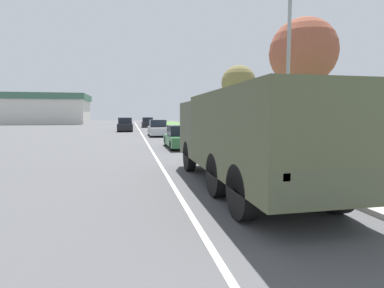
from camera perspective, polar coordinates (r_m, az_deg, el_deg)
name	(u,v)px	position (r m, az deg, el deg)	size (l,w,h in m)	color
ground_plane	(140,131)	(38.71, -9.85, 2.39)	(180.00, 180.00, 0.00)	#4C4C4F
lane_centre_stripe	(140,131)	(38.71, -9.85, 2.39)	(0.12, 120.00, 0.00)	silver
sidewalk_right	(175,131)	(39.10, -3.24, 2.58)	(1.80, 120.00, 0.12)	#ADAAA3
grass_strip_right	(208,131)	(39.98, 3.02, 2.57)	(7.00, 120.00, 0.02)	#4C7538
military_truck	(245,134)	(8.48, 10.04, 1.95)	(2.35, 7.94, 2.63)	#474C38
car_nearest_ahead	(181,138)	(18.82, -2.08, 1.22)	(1.78, 4.25, 1.40)	#336B3D
car_second_ahead	(158,129)	(29.89, -6.54, 2.91)	(1.73, 4.79, 1.59)	#B7BABF
car_third_ahead	(125,125)	(39.16, -12.60, 3.51)	(1.90, 4.19, 1.75)	black
car_fourth_ahead	(148,123)	(52.05, -8.46, 4.01)	(1.94, 4.57, 1.68)	black
pickup_truck	(342,143)	(14.40, 26.67, 0.24)	(1.98, 5.09, 1.80)	navy
lamp_post	(285,37)	(12.44, 17.22, 18.84)	(1.69, 0.24, 8.29)	gray
tree_mid_right	(303,53)	(20.68, 20.39, 15.99)	(4.16, 4.16, 8.01)	brown
tree_far_right	(239,83)	(32.29, 8.86, 11.39)	(3.59, 3.59, 7.21)	brown
utility_box	(373,169)	(10.92, 31.21, -4.09)	(0.55, 0.45, 0.70)	#3D7042
building_distant	(44,109)	(78.86, -26.38, 6.00)	(20.06, 13.36, 6.96)	beige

